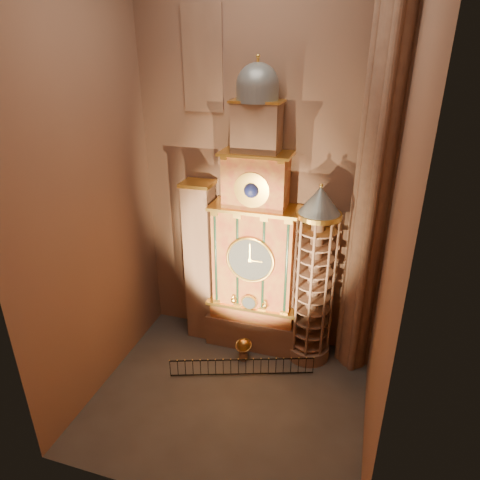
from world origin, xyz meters
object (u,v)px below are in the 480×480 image
(astronomical_clock, at_px, (255,247))
(stair_turret, at_px, (314,279))
(celestial_globe, at_px, (243,347))
(iron_railing, at_px, (242,367))
(portrait_tower, at_px, (201,262))

(astronomical_clock, height_order, stair_turret, astronomical_clock)
(astronomical_clock, height_order, celestial_globe, astronomical_clock)
(stair_turret, height_order, iron_railing, stair_turret)
(portrait_tower, xyz_separation_m, iron_railing, (3.60, -3.18, -4.56))
(portrait_tower, relative_size, stair_turret, 0.94)
(astronomical_clock, relative_size, iron_railing, 2.17)
(astronomical_clock, distance_m, portrait_tower, 3.73)
(portrait_tower, bearing_deg, iron_railing, -41.47)
(portrait_tower, bearing_deg, astronomical_clock, -0.29)
(celestial_globe, relative_size, iron_railing, 0.18)
(astronomical_clock, distance_m, iron_railing, 6.87)
(iron_railing, bearing_deg, celestial_globe, 103.32)
(portrait_tower, height_order, celestial_globe, portrait_tower)
(astronomical_clock, relative_size, celestial_globe, 11.86)
(portrait_tower, xyz_separation_m, celestial_globe, (3.27, -1.81, -4.30))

